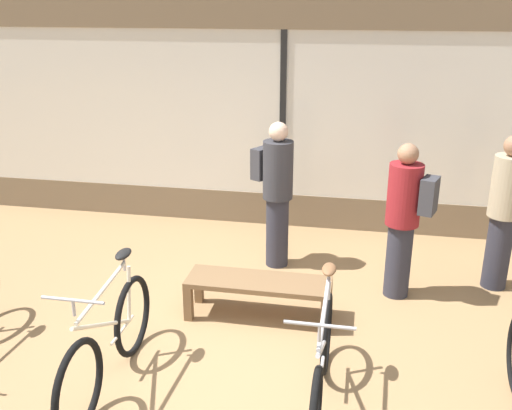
{
  "coord_description": "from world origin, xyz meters",
  "views": [
    {
      "loc": [
        1.04,
        -4.03,
        2.96
      ],
      "look_at": [
        0.0,
        1.4,
        0.95
      ],
      "focal_mm": 40.0,
      "sensor_mm": 36.0,
      "label": 1
    }
  ],
  "objects_px": {
    "bicycle_right": "(322,365)",
    "bicycle_left": "(109,343)",
    "display_bench": "(259,286)",
    "customer_by_window": "(505,208)",
    "customer_near_rack": "(276,190)",
    "customer_mid_floor": "(404,217)"
  },
  "relations": [
    {
      "from": "bicycle_right",
      "to": "customer_near_rack",
      "type": "bearing_deg",
      "value": 106.73
    },
    {
      "from": "bicycle_left",
      "to": "customer_near_rack",
      "type": "relative_size",
      "value": 1.0
    },
    {
      "from": "bicycle_right",
      "to": "display_bench",
      "type": "distance_m",
      "value": 1.41
    },
    {
      "from": "customer_by_window",
      "to": "customer_mid_floor",
      "type": "xyz_separation_m",
      "value": [
        -1.04,
        -0.41,
        -0.02
      ]
    },
    {
      "from": "bicycle_right",
      "to": "customer_by_window",
      "type": "distance_m",
      "value": 2.94
    },
    {
      "from": "bicycle_left",
      "to": "display_bench",
      "type": "relative_size",
      "value": 1.21
    },
    {
      "from": "customer_by_window",
      "to": "customer_mid_floor",
      "type": "bearing_deg",
      "value": -158.57
    },
    {
      "from": "bicycle_right",
      "to": "customer_by_window",
      "type": "xyz_separation_m",
      "value": [
        1.7,
        2.34,
        0.53
      ]
    },
    {
      "from": "customer_near_rack",
      "to": "customer_mid_floor",
      "type": "distance_m",
      "value": 1.47
    },
    {
      "from": "customer_near_rack",
      "to": "display_bench",
      "type": "bearing_deg",
      "value": -88.9
    },
    {
      "from": "bicycle_left",
      "to": "customer_near_rack",
      "type": "height_order",
      "value": "customer_near_rack"
    },
    {
      "from": "display_bench",
      "to": "customer_mid_floor",
      "type": "distance_m",
      "value": 1.63
    },
    {
      "from": "bicycle_left",
      "to": "customer_by_window",
      "type": "height_order",
      "value": "customer_by_window"
    },
    {
      "from": "display_bench",
      "to": "customer_by_window",
      "type": "relative_size",
      "value": 0.83
    },
    {
      "from": "customer_near_rack",
      "to": "customer_by_window",
      "type": "relative_size",
      "value": 1.01
    },
    {
      "from": "bicycle_left",
      "to": "display_bench",
      "type": "distance_m",
      "value": 1.59
    },
    {
      "from": "bicycle_left",
      "to": "bicycle_right",
      "type": "xyz_separation_m",
      "value": [
        1.68,
        0.04,
        -0.01
      ]
    },
    {
      "from": "bicycle_right",
      "to": "customer_mid_floor",
      "type": "height_order",
      "value": "customer_mid_floor"
    },
    {
      "from": "bicycle_right",
      "to": "bicycle_left",
      "type": "bearing_deg",
      "value": -178.48
    },
    {
      "from": "bicycle_left",
      "to": "customer_near_rack",
      "type": "distance_m",
      "value": 2.7
    },
    {
      "from": "display_bench",
      "to": "customer_by_window",
      "type": "bearing_deg",
      "value": 25.04
    },
    {
      "from": "display_bench",
      "to": "customer_near_rack",
      "type": "bearing_deg",
      "value": 91.1
    }
  ]
}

